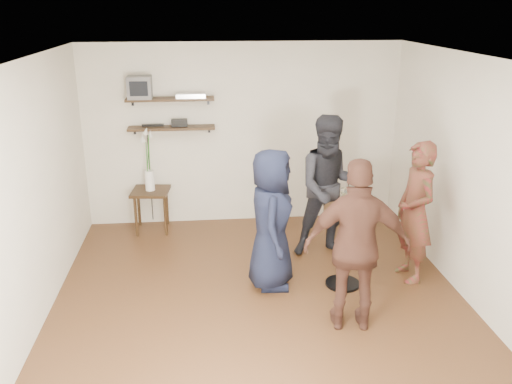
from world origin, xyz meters
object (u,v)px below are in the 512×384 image
(dvd_deck, at_px, (191,95))
(radio, at_px, (179,123))
(person_dark, at_px, (330,187))
(drinks_table, at_px, (345,237))
(crt_monitor, at_px, (140,87))
(side_table, at_px, (151,197))
(person_brown, at_px, (357,247))
(person_navy, at_px, (271,220))
(person_plaid, at_px, (415,212))

(dvd_deck, relative_size, radio, 1.82)
(person_dark, bearing_deg, dvd_deck, 145.77)
(drinks_table, bearing_deg, crt_monitor, 139.63)
(radio, xyz_separation_m, side_table, (-0.44, -0.18, -1.01))
(radio, bearing_deg, dvd_deck, 0.00)
(crt_monitor, relative_size, person_brown, 0.18)
(drinks_table, height_order, person_navy, person_navy)
(crt_monitor, bearing_deg, person_brown, -51.51)
(person_navy, bearing_deg, crt_monitor, 45.48)
(side_table, bearing_deg, person_plaid, -29.03)
(radio, height_order, side_table, radio)
(radio, height_order, person_dark, person_dark)
(dvd_deck, relative_size, person_plaid, 0.24)
(person_dark, bearing_deg, crt_monitor, 154.11)
(radio, xyz_separation_m, person_brown, (1.76, -2.86, -0.64))
(drinks_table, bearing_deg, person_navy, 173.35)
(crt_monitor, height_order, person_navy, crt_monitor)
(person_plaid, xyz_separation_m, person_navy, (-1.66, -0.00, -0.02))
(radio, distance_m, side_table, 1.12)
(drinks_table, distance_m, person_brown, 0.88)
(crt_monitor, bearing_deg, drinks_table, -40.37)
(dvd_deck, distance_m, person_navy, 2.38)
(person_plaid, height_order, person_brown, person_brown)
(crt_monitor, xyz_separation_m, side_table, (0.07, -0.18, -1.51))
(dvd_deck, distance_m, person_plaid, 3.36)
(drinks_table, bearing_deg, person_plaid, 6.99)
(crt_monitor, distance_m, radio, 0.71)
(dvd_deck, distance_m, person_brown, 3.43)
(drinks_table, relative_size, person_brown, 0.54)
(crt_monitor, bearing_deg, side_table, -69.53)
(dvd_deck, height_order, person_brown, dvd_deck)
(person_dark, xyz_separation_m, person_brown, (-0.12, -1.66, -0.04))
(person_plaid, xyz_separation_m, person_dark, (-0.82, 0.73, 0.08))
(side_table, distance_m, drinks_table, 2.97)
(side_table, bearing_deg, radio, 22.06)
(person_dark, height_order, person_navy, person_dark)
(dvd_deck, bearing_deg, person_dark, -34.81)
(drinks_table, xyz_separation_m, person_dark, (0.01, 0.84, 0.30))
(side_table, distance_m, person_dark, 2.57)
(crt_monitor, height_order, drinks_table, crt_monitor)
(dvd_deck, xyz_separation_m, radio, (-0.17, 0.00, -0.38))
(person_plaid, bearing_deg, person_dark, -138.78)
(crt_monitor, bearing_deg, radio, 0.00)
(radio, bearing_deg, person_dark, -32.30)
(person_dark, bearing_deg, person_brown, -93.64)
(person_brown, bearing_deg, person_navy, -44.39)
(crt_monitor, height_order, dvd_deck, crt_monitor)
(crt_monitor, height_order, person_dark, crt_monitor)
(person_navy, distance_m, person_brown, 1.17)
(person_navy, bearing_deg, person_plaid, -83.18)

